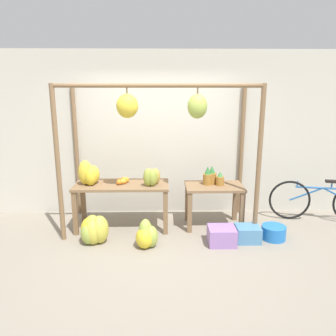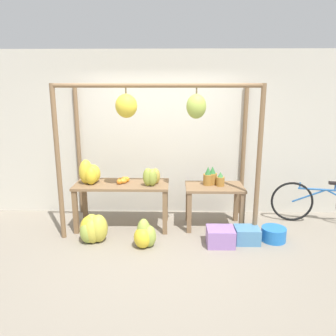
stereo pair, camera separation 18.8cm
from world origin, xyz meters
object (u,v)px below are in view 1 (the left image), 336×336
(orange_pile, at_px, (123,181))
(pineapple_cluster, at_px, (212,177))
(banana_pile_on_table, at_px, (89,175))
(papaya_pile, at_px, (152,177))
(banana_pile_ground_left, at_px, (93,230))
(fruit_crate_white, at_px, (222,236))
(fruit_crate_purple, at_px, (248,234))
(blue_bucket, at_px, (273,232))
(banana_pile_ground_right, at_px, (147,236))
(parked_bicycle, at_px, (322,201))

(orange_pile, height_order, pineapple_cluster, pineapple_cluster)
(banana_pile_on_table, height_order, papaya_pile, banana_pile_on_table)
(banana_pile_ground_left, xyz_separation_m, fruit_crate_white, (1.84, -0.07, -0.07))
(pineapple_cluster, relative_size, fruit_crate_purple, 0.95)
(orange_pile, distance_m, pineapple_cluster, 1.41)
(blue_bucket, bearing_deg, banana_pile_ground_left, -178.20)
(fruit_crate_white, bearing_deg, orange_pile, 155.75)
(banana_pile_ground_right, relative_size, fruit_crate_white, 1.06)
(banana_pile_on_table, relative_size, fruit_crate_purple, 1.15)
(banana_pile_ground_left, bearing_deg, blue_bucket, 1.80)
(orange_pile, xyz_separation_m, banana_pile_ground_left, (-0.38, -0.59, -0.58))
(banana_pile_on_table, distance_m, parked_bicycle, 3.82)
(fruit_crate_purple, bearing_deg, banana_pile_ground_right, -173.71)
(pineapple_cluster, distance_m, banana_pile_ground_right, 1.43)
(banana_pile_ground_right, bearing_deg, banana_pile_ground_left, 169.27)
(banana_pile_ground_right, xyz_separation_m, blue_bucket, (1.87, 0.23, -0.07))
(banana_pile_ground_left, distance_m, blue_bucket, 2.64)
(pineapple_cluster, xyz_separation_m, parked_bicycle, (1.86, 0.10, -0.45))
(banana_pile_on_table, height_order, parked_bicycle, banana_pile_on_table)
(fruit_crate_purple, bearing_deg, fruit_crate_white, -167.49)
(parked_bicycle, xyz_separation_m, fruit_crate_purple, (-1.41, -0.72, -0.24))
(banana_pile_on_table, relative_size, banana_pile_ground_left, 0.92)
(fruit_crate_white, distance_m, papaya_pile, 1.35)
(banana_pile_ground_left, height_order, parked_bicycle, parked_bicycle)
(banana_pile_on_table, xyz_separation_m, blue_bucket, (2.77, -0.45, -0.78))
(pineapple_cluster, xyz_separation_m, fruit_crate_purple, (0.45, -0.62, -0.69))
(parked_bicycle, height_order, papaya_pile, papaya_pile)
(orange_pile, bearing_deg, blue_bucket, -12.53)
(pineapple_cluster, height_order, fruit_crate_purple, pineapple_cluster)
(banana_pile_on_table, distance_m, blue_bucket, 2.91)
(orange_pile, relative_size, parked_bicycle, 0.13)
(orange_pile, relative_size, blue_bucket, 0.63)
(papaya_pile, bearing_deg, fruit_crate_white, -27.81)
(parked_bicycle, xyz_separation_m, papaya_pile, (-2.81, -0.28, 0.50))
(fruit_crate_white, bearing_deg, banana_pile_ground_right, -176.06)
(banana_pile_on_table, height_order, banana_pile_ground_left, banana_pile_on_table)
(blue_bucket, bearing_deg, banana_pile_on_table, 170.76)
(orange_pile, bearing_deg, papaya_pile, -15.76)
(blue_bucket, relative_size, parked_bicycle, 0.21)
(banana_pile_ground_right, bearing_deg, orange_pile, 118.04)
(parked_bicycle, relative_size, papaya_pile, 5.06)
(pineapple_cluster, bearing_deg, parked_bicycle, 3.13)
(banana_pile_ground_left, relative_size, fruit_crate_purple, 1.25)
(fruit_crate_purple, bearing_deg, banana_pile_ground_left, -179.60)
(pineapple_cluster, height_order, parked_bicycle, pineapple_cluster)
(blue_bucket, bearing_deg, fruit_crate_white, -169.05)
(fruit_crate_white, bearing_deg, banana_pile_on_table, 162.91)
(fruit_crate_white, distance_m, fruit_crate_purple, 0.41)
(fruit_crate_purple, bearing_deg, banana_pile_on_table, 167.65)
(fruit_crate_white, xyz_separation_m, parked_bicycle, (1.81, 0.81, 0.23))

